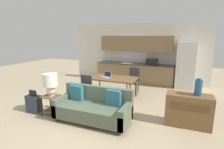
% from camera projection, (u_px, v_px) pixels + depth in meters
% --- Properties ---
extents(ground_plane, '(20.00, 20.00, 0.00)m').
position_uv_depth(ground_plane, '(89.00, 123.00, 4.37)').
color(ground_plane, tan).
extents(wall_back, '(6.40, 0.07, 2.70)m').
position_uv_depth(wall_back, '(137.00, 53.00, 8.27)').
color(wall_back, silver).
rests_on(wall_back, ground_plane).
extents(kitchen_counter, '(3.54, 0.65, 2.15)m').
position_uv_depth(kitchen_counter, '(135.00, 65.00, 8.10)').
color(kitchen_counter, '#8E704C').
rests_on(kitchen_counter, ground_plane).
extents(refrigerator, '(0.73, 0.75, 1.93)m').
position_uv_depth(refrigerator, '(185.00, 65.00, 7.18)').
color(refrigerator, white).
rests_on(refrigerator, ground_plane).
extents(dining_table, '(1.59, 0.93, 0.72)m').
position_uv_depth(dining_table, '(113.00, 79.00, 6.08)').
color(dining_table, brown).
rests_on(dining_table, ground_plane).
extents(couch, '(1.92, 0.80, 0.85)m').
position_uv_depth(couch, '(94.00, 108.00, 4.47)').
color(couch, '#3D2D1E').
rests_on(couch, ground_plane).
extents(side_table, '(0.40, 0.40, 0.54)m').
position_uv_depth(side_table, '(51.00, 102.00, 4.82)').
color(side_table, brown).
rests_on(side_table, ground_plane).
extents(table_lamp, '(0.39, 0.39, 0.62)m').
position_uv_depth(table_lamp, '(50.00, 82.00, 4.71)').
color(table_lamp, silver).
rests_on(table_lamp, side_table).
extents(credenza, '(1.04, 0.47, 0.79)m').
position_uv_depth(credenza, '(188.00, 110.00, 4.21)').
color(credenza, brown).
rests_on(credenza, ground_plane).
extents(vase, '(0.16, 0.16, 0.41)m').
position_uv_depth(vase, '(198.00, 88.00, 4.03)').
color(vase, '#234C84').
rests_on(vase, credenza).
extents(dining_chair_near_left, '(0.45, 0.45, 0.96)m').
position_uv_depth(dining_chair_near_left, '(89.00, 88.00, 5.55)').
color(dining_chair_near_left, '#38383D').
rests_on(dining_chair_near_left, ground_plane).
extents(dining_chair_far_right, '(0.44, 0.44, 0.96)m').
position_uv_depth(dining_chair_far_right, '(133.00, 80.00, 6.64)').
color(dining_chair_far_right, '#38383D').
rests_on(dining_chair_far_right, ground_plane).
extents(laptop, '(0.39, 0.34, 0.20)m').
position_uv_depth(laptop, '(107.00, 76.00, 6.14)').
color(laptop, '#B7BABC').
rests_on(laptop, dining_table).
extents(suitcase, '(0.42, 0.22, 0.67)m').
position_uv_depth(suitcase, '(34.00, 104.00, 4.94)').
color(suitcase, '#2D384C').
rests_on(suitcase, ground_plane).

